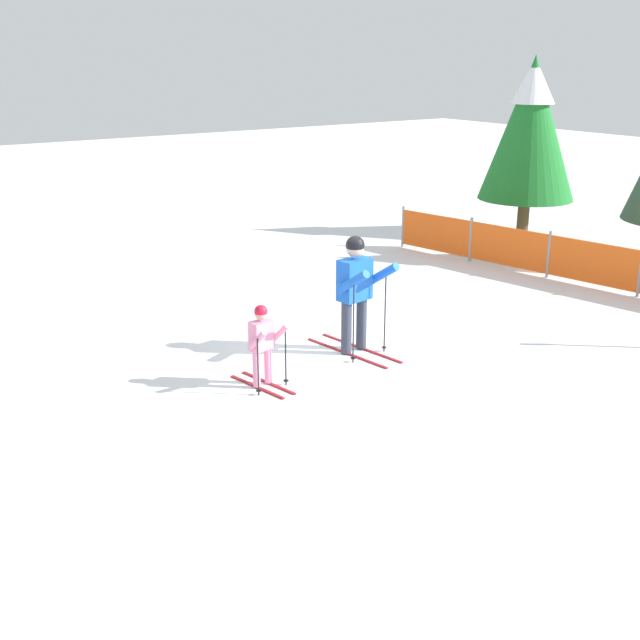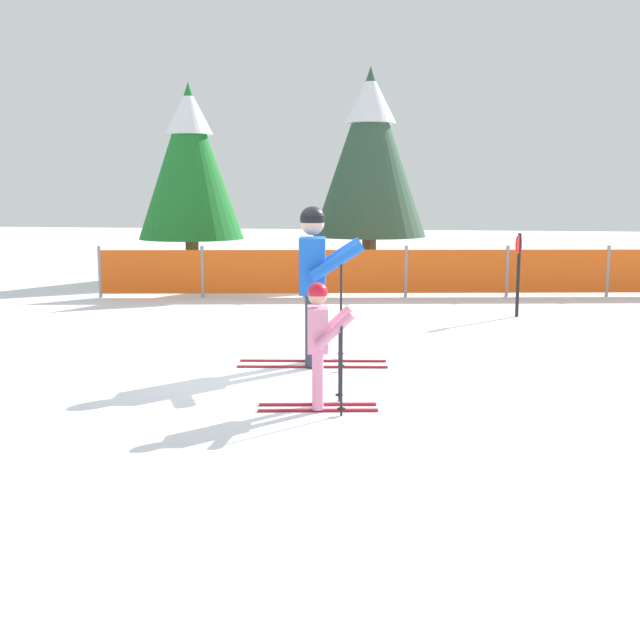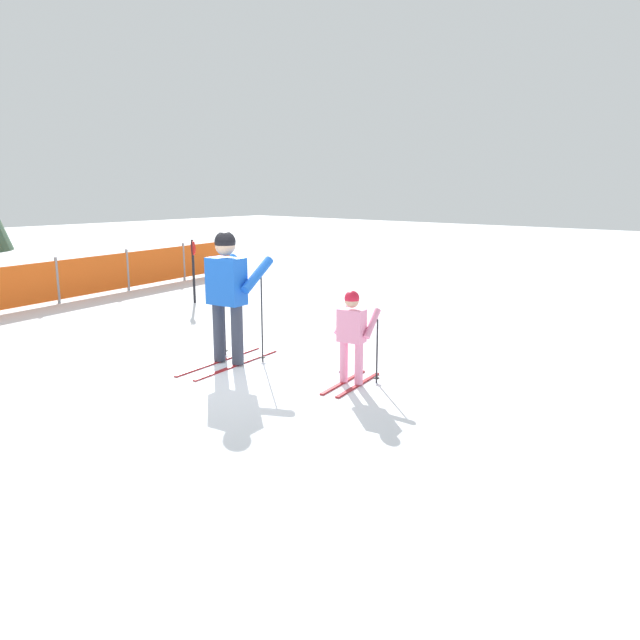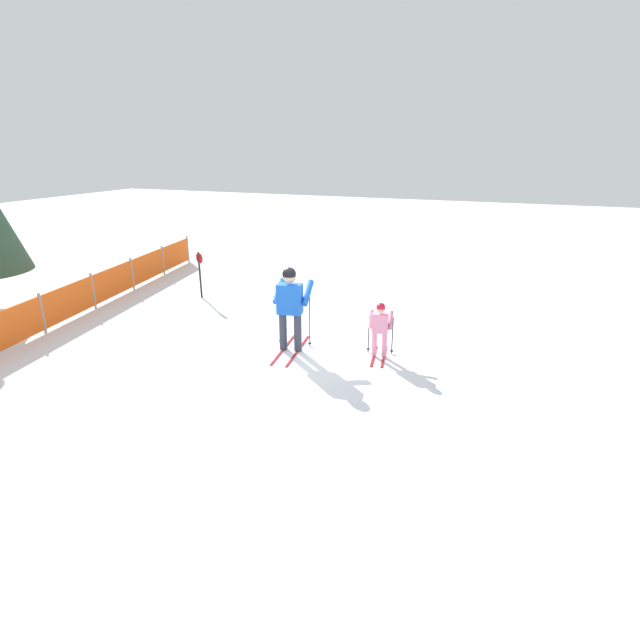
% 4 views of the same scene
% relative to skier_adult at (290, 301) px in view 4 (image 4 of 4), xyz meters
% --- Properties ---
extents(ground_plane, '(60.00, 60.00, 0.00)m').
position_rel_skier_adult_xyz_m(ground_plane, '(-0.28, -0.05, -1.02)').
color(ground_plane, white).
extents(skier_adult, '(1.63, 0.78, 1.70)m').
position_rel_skier_adult_xyz_m(skier_adult, '(0.00, 0.00, 0.00)').
color(skier_adult, maroon).
rests_on(skier_adult, ground_plane).
extents(skier_child, '(1.05, 0.53, 1.09)m').
position_rel_skier_adult_xyz_m(skier_child, '(0.32, -1.73, -0.38)').
color(skier_child, maroon).
rests_on(skier_child, ground_plane).
extents(safety_fence, '(10.59, 1.94, 0.91)m').
position_rel_skier_adult_xyz_m(safety_fence, '(0.67, 5.72, -0.56)').
color(safety_fence, gray).
rests_on(safety_fence, ground_plane).
extents(trail_marker, '(0.12, 0.27, 1.24)m').
position_rel_skier_adult_xyz_m(trail_marker, '(2.42, 3.74, -0.24)').
color(trail_marker, black).
rests_on(trail_marker, ground_plane).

